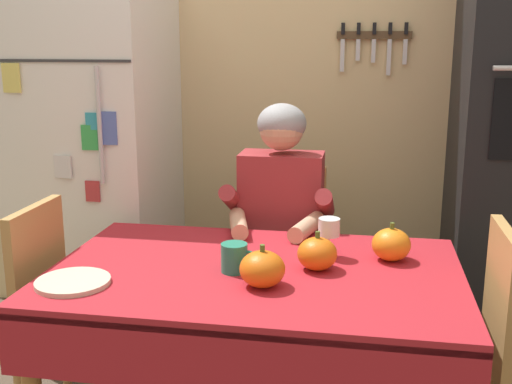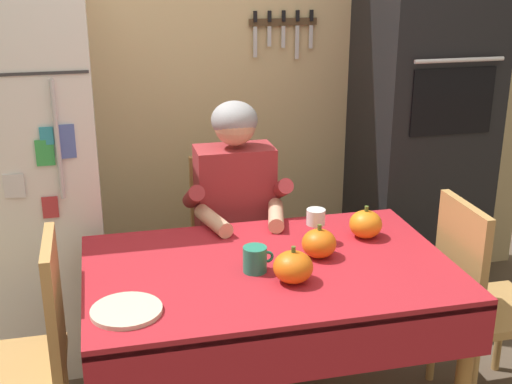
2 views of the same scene
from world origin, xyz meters
name	(u,v)px [view 2 (image 2 of 2)]	position (x,y,z in m)	size (l,w,h in m)	color
back_wall_assembly	(220,67)	(0.05, 1.35, 1.30)	(3.70, 0.13, 2.60)	#D1B784
refrigerator	(23,175)	(-0.95, 0.96, 0.90)	(0.68, 0.71, 1.80)	white
wall_oven	(421,118)	(1.05, 1.00, 1.05)	(0.60, 0.64, 2.10)	black
dining_table	(271,287)	(0.00, 0.08, 0.66)	(1.40, 0.90, 0.74)	#9E6B33
chair_behind_person	(230,241)	(0.00, 0.87, 0.51)	(0.40, 0.40, 0.93)	tan
seated_person	(237,212)	(0.00, 0.68, 0.74)	(0.47, 0.55, 1.25)	#38384C
chair_left_side	(30,350)	(-0.90, 0.08, 0.51)	(0.40, 0.40, 0.93)	tan
chair_right_side	(478,295)	(0.90, 0.07, 0.51)	(0.40, 0.40, 0.93)	tan
coffee_mug	(255,259)	(-0.06, 0.06, 0.79)	(0.12, 0.09, 0.10)	#237F66
wine_glass	(316,218)	(0.24, 0.27, 0.85)	(0.08, 0.08, 0.14)	white
pumpkin_large	(319,243)	(0.21, 0.13, 0.80)	(0.14, 0.14, 0.14)	orange
pumpkin_medium	(293,267)	(0.05, -0.05, 0.80)	(0.15, 0.15, 0.14)	orange
pumpkin_small	(366,224)	(0.46, 0.27, 0.80)	(0.14, 0.14, 0.14)	orange
serving_tray	(126,311)	(-0.55, -0.14, 0.75)	(0.24, 0.24, 0.02)	beige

